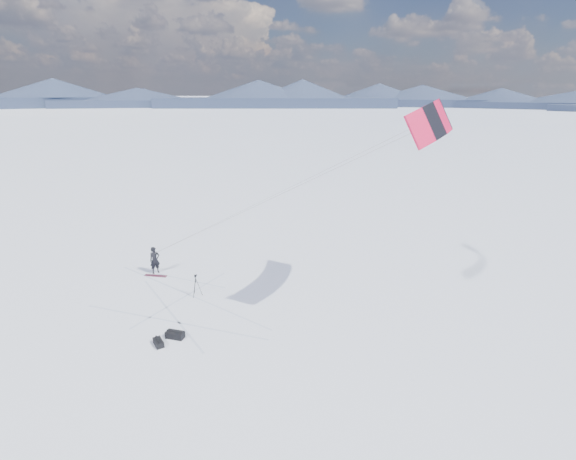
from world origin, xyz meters
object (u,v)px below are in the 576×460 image
Objects in this scene: snowboard at (156,276)px; tripod at (196,282)px; snowkiter at (156,273)px; gear_bag_a at (175,335)px; gear_bag_b at (158,342)px.

tripod is at bearing -31.09° from snowboard.
tripod reaches higher than snowkiter.
snowboard is 4.29m from tripod.
tripod reaches higher than gear_bag_a.
tripod is at bearing 103.66° from gear_bag_a.
gear_bag_a is at bearing -101.93° from snowkiter.
snowkiter is at bearing 112.41° from snowboard.
snowkiter is 1.87× the size of gear_bag_a.
gear_bag_a reaches higher than gear_bag_b.
snowboard is 1.82× the size of gear_bag_b.
tripod is (4.53, -0.98, 0.84)m from snowkiter.
gear_bag_a is at bearing -98.48° from tripod.
gear_bag_b is at bearing -120.05° from gear_bag_a.
gear_bag_a is (2.20, -3.84, -0.67)m from tripod.
tripod reaches higher than snowboard.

